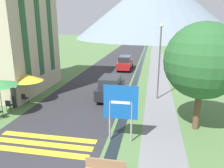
{
  "coord_description": "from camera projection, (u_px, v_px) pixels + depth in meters",
  "views": [
    {
      "loc": [
        2.9,
        -5.49,
        6.07
      ],
      "look_at": [
        -0.02,
        10.0,
        1.59
      ],
      "focal_mm": 35.0,
      "sensor_mm": 36.0,
      "label": 1
    }
  ],
  "objects": [
    {
      "name": "mountain_distant",
      "position": [
        156.0,
        5.0,
        83.95
      ],
      "size": [
        62.3,
        62.3,
        24.45
      ],
      "color": "slate",
      "rests_on": "ground_plane"
    },
    {
      "name": "ground_plane",
      "position": [
        128.0,
        74.0,
        26.28
      ],
      "size": [
        160.0,
        160.0,
        0.0
      ],
      "primitive_type": "plane",
      "color": "#517542"
    },
    {
      "name": "road_sign",
      "position": [
        121.0,
        107.0,
        11.08
      ],
      "size": [
        1.76,
        0.11,
        3.06
      ],
      "color": "gray",
      "rests_on": "ground_plane"
    },
    {
      "name": "drainage_channel",
      "position": [
        142.0,
        61.0,
        35.51
      ],
      "size": [
        0.6,
        60.0,
        0.0
      ],
      "color": "black",
      "rests_on": "ground_plane"
    },
    {
      "name": "cafe_chair_near_right",
      "position": [
        9.0,
        105.0,
        15.24
      ],
      "size": [
        0.4,
        0.4,
        0.85
      ],
      "rotation": [
        0.0,
        0.0,
        -0.23
      ],
      "color": "#232328",
      "rests_on": "ground_plane"
    },
    {
      "name": "tree_by_path",
      "position": [
        203.0,
        61.0,
        11.84
      ],
      "size": [
        4.21,
        4.21,
        6.15
      ],
      "color": "brown",
      "rests_on": "ground_plane"
    },
    {
      "name": "parked_car_near",
      "position": [
        111.0,
        87.0,
        18.0
      ],
      "size": [
        1.86,
        4.35,
        1.82
      ],
      "color": "black",
      "rests_on": "ground_plane"
    },
    {
      "name": "footpath",
      "position": [
        157.0,
        61.0,
        35.09
      ],
      "size": [
        2.2,
        60.0,
        0.01
      ],
      "color": "slate",
      "rests_on": "ground_plane"
    },
    {
      "name": "road",
      "position": [
        120.0,
        60.0,
        36.17
      ],
      "size": [
        6.4,
        60.0,
        0.01
      ],
      "color": "#2D2D33",
      "rests_on": "ground_plane"
    },
    {
      "name": "crosswalk_marking",
      "position": [
        42.0,
        144.0,
        11.27
      ],
      "size": [
        5.44,
        1.84,
        0.01
      ],
      "color": "yellow",
      "rests_on": "ground_plane"
    },
    {
      "name": "cafe_umbrella_middle_yellow",
      "position": [
        28.0,
        78.0,
        16.65
      ],
      "size": [
        2.28,
        2.28,
        2.25
      ],
      "color": "#B7B2A8",
      "rests_on": "ground_plane"
    },
    {
      "name": "parked_car_far",
      "position": [
        125.0,
        63.0,
        28.67
      ],
      "size": [
        1.78,
        4.43,
        1.82
      ],
      "color": "#A31919",
      "rests_on": "ground_plane"
    },
    {
      "name": "cafe_chair_middle",
      "position": [
        24.0,
        98.0,
        16.63
      ],
      "size": [
        0.4,
        0.4,
        0.85
      ],
      "rotation": [
        0.0,
        0.0,
        -0.27
      ],
      "color": "#232328",
      "rests_on": "ground_plane"
    },
    {
      "name": "hotel_building",
      "position": [
        8.0,
        14.0,
        18.55
      ],
      "size": [
        5.84,
        8.31,
        12.55
      ],
      "color": "#BCAD93",
      "rests_on": "ground_plane"
    },
    {
      "name": "streetlamp",
      "position": [
        160.0,
        57.0,
        17.05
      ],
      "size": [
        0.28,
        0.28,
        5.95
      ],
      "color": "#515156",
      "rests_on": "ground_plane"
    },
    {
      "name": "person_standing_terrace",
      "position": [
        13.0,
        95.0,
        15.79
      ],
      "size": [
        0.32,
        0.32,
        1.71
      ],
      "color": "#282833",
      "rests_on": "ground_plane"
    }
  ]
}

